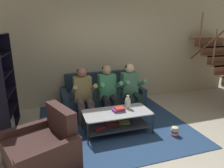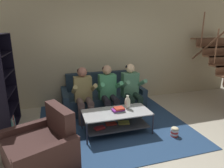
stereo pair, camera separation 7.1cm
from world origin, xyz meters
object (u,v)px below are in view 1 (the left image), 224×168
object	(u,v)px
coffee_table	(117,119)
vase	(128,102)
couch	(102,97)
popcorn_tub	(175,131)
book_stack	(119,109)
person_seated_left	(84,93)
person_seated_middle	(108,90)
person_seated_right	(131,88)
armchair	(43,149)

from	to	relation	value
coffee_table	vase	world-z (taller)	vase
couch	coffee_table	size ratio (longest dim) A/B	1.54
couch	popcorn_tub	xyz separation A→B (m)	(0.94, -1.80, -0.18)
couch	book_stack	xyz separation A→B (m)	(-0.00, -1.29, 0.19)
person_seated_left	vase	bearing A→B (deg)	-40.26
person_seated_middle	book_stack	world-z (taller)	person_seated_middle
couch	person_seated_middle	size ratio (longest dim) A/B	1.70
person_seated_right	popcorn_tub	size ratio (longest dim) A/B	6.18
person_seated_left	person_seated_right	distance (m)	1.12
vase	popcorn_tub	xyz separation A→B (m)	(0.73, -0.58, -0.46)
person_seated_left	popcorn_tub	xyz separation A→B (m)	(1.50, -1.23, -0.54)
person_seated_left	popcorn_tub	distance (m)	2.01
couch	person_seated_right	world-z (taller)	person_seated_right
vase	popcorn_tub	world-z (taller)	vase
book_stack	armchair	bearing A→B (deg)	-156.11
person_seated_right	book_stack	xyz separation A→B (m)	(-0.56, -0.73, -0.18)
person_seated_middle	vase	distance (m)	0.69
person_seated_middle	armchair	xyz separation A→B (m)	(-1.41, -1.35, -0.36)
armchair	vase	bearing A→B (deg)	23.53
person_seated_left	popcorn_tub	world-z (taller)	person_seated_left
coffee_table	couch	bearing A→B (deg)	87.50
person_seated_right	vase	size ratio (longest dim) A/B	4.31
couch	person_seated_left	distance (m)	0.87
popcorn_tub	vase	bearing A→B (deg)	141.45
person_seated_middle	armchair	world-z (taller)	person_seated_middle
vase	popcorn_tub	distance (m)	1.04
couch	person_seated_left	bearing A→B (deg)	-134.84
person_seated_left	book_stack	size ratio (longest dim) A/B	4.58
book_stack	popcorn_tub	world-z (taller)	book_stack
couch	armchair	xyz separation A→B (m)	(-1.41, -1.92, -0.00)
person_seated_middle	popcorn_tub	size ratio (longest dim) A/B	6.15
person_seated_left	person_seated_right	xyz separation A→B (m)	(1.12, 0.00, 0.01)
person_seated_middle	person_seated_right	distance (m)	0.56
vase	popcorn_tub	bearing A→B (deg)	-38.55
couch	vase	bearing A→B (deg)	-80.28
vase	book_stack	size ratio (longest dim) A/B	1.08
person_seated_middle	coffee_table	distance (m)	0.83
book_stack	couch	bearing A→B (deg)	89.82
armchair	person_seated_left	bearing A→B (deg)	57.85
vase	armchair	world-z (taller)	armchair
book_stack	popcorn_tub	distance (m)	1.13
person_seated_left	coffee_table	distance (m)	0.96
armchair	coffee_table	bearing A→B (deg)	24.25
couch	popcorn_tub	bearing A→B (deg)	-62.36
coffee_table	armchair	distance (m)	1.48
person_seated_middle	coffee_table	world-z (taller)	person_seated_middle
person_seated_middle	armchair	size ratio (longest dim) A/B	1.00
person_seated_middle	vase	size ratio (longest dim) A/B	4.29
coffee_table	vase	bearing A→B (deg)	19.74
couch	coffee_table	xyz separation A→B (m)	(-0.06, -1.31, 0.01)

